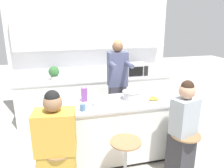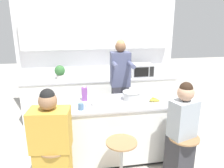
# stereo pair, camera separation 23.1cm
# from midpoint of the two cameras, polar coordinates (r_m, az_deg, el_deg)

# --- Properties ---
(ground_plane) EXTENTS (16.00, 16.00, 0.00)m
(ground_plane) POSITION_cam_midpoint_polar(r_m,az_deg,el_deg) (3.61, -1.65, -18.48)
(ground_plane) COLOR #B2ADA3
(wall_back) EXTENTS (3.46, 0.22, 2.70)m
(wall_back) POSITION_cam_midpoint_polar(r_m,az_deg,el_deg) (4.84, -6.75, 10.29)
(wall_back) COLOR white
(wall_back) RESTS_ON ground_plane
(back_counter) EXTENTS (3.21, 0.67, 0.88)m
(back_counter) POSITION_cam_midpoint_polar(r_m,az_deg,el_deg) (4.79, -5.79, -3.34)
(back_counter) COLOR white
(back_counter) RESTS_ON ground_plane
(kitchen_island) EXTENTS (2.00, 0.69, 0.92)m
(kitchen_island) POSITION_cam_midpoint_polar(r_m,az_deg,el_deg) (3.36, -1.72, -11.96)
(kitchen_island) COLOR black
(kitchen_island) RESTS_ON ground_plane
(bar_stool_center) EXTENTS (0.38, 0.38, 0.65)m
(bar_stool_center) POSITION_cam_midpoint_polar(r_m,az_deg,el_deg) (2.91, 1.10, -19.53)
(bar_stool_center) COLOR #997047
(bar_stool_center) RESTS_ON ground_plane
(bar_stool_rightmost) EXTENTS (0.38, 0.38, 0.65)m
(bar_stool_rightmost) POSITION_cam_midpoint_polar(r_m,az_deg,el_deg) (3.15, 16.13, -17.04)
(bar_stool_rightmost) COLOR #997047
(bar_stool_rightmost) RESTS_ON ground_plane
(person_cooking) EXTENTS (0.35, 0.55, 1.75)m
(person_cooking) POSITION_cam_midpoint_polar(r_m,az_deg,el_deg) (3.83, -0.31, -1.44)
(person_cooking) COLOR #383842
(person_cooking) RESTS_ON ground_plane
(person_wrapped_blanket) EXTENTS (0.48, 0.34, 1.37)m
(person_wrapped_blanket) POSITION_cam_midpoint_polar(r_m,az_deg,el_deg) (2.68, -16.79, -16.40)
(person_wrapped_blanket) COLOR gold
(person_wrapped_blanket) RESTS_ON ground_plane
(person_seated_near) EXTENTS (0.38, 0.34, 1.36)m
(person_seated_near) POSITION_cam_midpoint_polar(r_m,az_deg,el_deg) (3.02, 15.86, -12.41)
(person_seated_near) COLOR #333338
(person_seated_near) RESTS_ON ground_plane
(cooking_pot) EXTENTS (0.35, 0.27, 0.12)m
(cooking_pot) POSITION_cam_midpoint_polar(r_m,az_deg,el_deg) (3.26, 3.01, -2.91)
(cooking_pot) COLOR #B7BABC
(cooking_pot) RESTS_ON kitchen_island
(fruit_bowl) EXTENTS (0.22, 0.22, 0.06)m
(fruit_bowl) POSITION_cam_midpoint_polar(r_m,az_deg,el_deg) (3.05, -5.27, -5.09)
(fruit_bowl) COLOR white
(fruit_bowl) RESTS_ON kitchen_island
(coffee_cup_near) EXTENTS (0.10, 0.07, 0.09)m
(coffee_cup_near) POSITION_cam_midpoint_polar(r_m,az_deg,el_deg) (2.90, -9.92, -6.06)
(coffee_cup_near) COLOR #4C7099
(coffee_cup_near) RESTS_ON kitchen_island
(banana_bunch) EXTENTS (0.19, 0.13, 0.06)m
(banana_bunch) POSITION_cam_midpoint_polar(r_m,az_deg,el_deg) (3.25, 8.75, -3.80)
(banana_bunch) COLOR yellow
(banana_bunch) RESTS_ON kitchen_island
(juice_carton) EXTENTS (0.08, 0.08, 0.21)m
(juice_carton) POSITION_cam_midpoint_polar(r_m,az_deg,el_deg) (3.21, -9.33, -2.71)
(juice_carton) COLOR #7A428E
(juice_carton) RESTS_ON kitchen_island
(microwave) EXTENTS (0.50, 0.39, 0.26)m
(microwave) POSITION_cam_midpoint_polar(r_m,az_deg,el_deg) (4.78, 4.63, 3.80)
(microwave) COLOR #B2B5B7
(microwave) RESTS_ON back_counter
(potted_plant) EXTENTS (0.21, 0.21, 0.28)m
(potted_plant) POSITION_cam_midpoint_polar(r_m,az_deg,el_deg) (4.58, -16.34, 2.85)
(potted_plant) COLOR beige
(potted_plant) RESTS_ON back_counter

